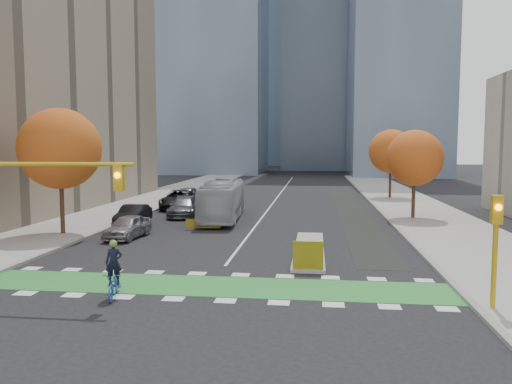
% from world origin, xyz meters
% --- Properties ---
extents(ground, '(300.00, 300.00, 0.00)m').
position_xyz_m(ground, '(0.00, 0.00, 0.00)').
color(ground, black).
rests_on(ground, ground).
extents(sidewalk_west, '(7.00, 120.00, 0.15)m').
position_xyz_m(sidewalk_west, '(-13.50, 20.00, 0.07)').
color(sidewalk_west, gray).
rests_on(sidewalk_west, ground).
extents(sidewalk_east, '(7.00, 120.00, 0.15)m').
position_xyz_m(sidewalk_east, '(13.50, 20.00, 0.07)').
color(sidewalk_east, gray).
rests_on(sidewalk_east, ground).
extents(curb_west, '(0.30, 120.00, 0.16)m').
position_xyz_m(curb_west, '(-10.00, 20.00, 0.07)').
color(curb_west, gray).
rests_on(curb_west, ground).
extents(curb_east, '(0.30, 120.00, 0.16)m').
position_xyz_m(curb_east, '(10.00, 20.00, 0.07)').
color(curb_east, gray).
rests_on(curb_east, ground).
extents(bike_crossing, '(20.00, 3.00, 0.01)m').
position_xyz_m(bike_crossing, '(0.00, 1.50, 0.01)').
color(bike_crossing, '#297E2F').
rests_on(bike_crossing, ground).
extents(centre_line, '(0.15, 70.00, 0.01)m').
position_xyz_m(centre_line, '(0.00, 40.00, 0.01)').
color(centre_line, silver).
rests_on(centre_line, ground).
extents(bike_lane_paint, '(2.50, 50.00, 0.01)m').
position_xyz_m(bike_lane_paint, '(7.50, 30.00, 0.01)').
color(bike_lane_paint, black).
rests_on(bike_lane_paint, ground).
extents(median_island, '(1.60, 10.00, 0.16)m').
position_xyz_m(median_island, '(4.00, 9.00, 0.08)').
color(median_island, gray).
rests_on(median_island, ground).
extents(hazard_board, '(1.40, 0.12, 1.30)m').
position_xyz_m(hazard_board, '(4.00, 4.20, 0.80)').
color(hazard_board, yellow).
rests_on(hazard_board, median_island).
extents(tower_nw, '(22.00, 22.00, 70.00)m').
position_xyz_m(tower_nw, '(-18.00, 90.00, 35.00)').
color(tower_nw, '#47566B').
rests_on(tower_nw, ground).
extents(tower_ne, '(18.00, 24.00, 60.00)m').
position_xyz_m(tower_ne, '(20.00, 85.00, 30.00)').
color(tower_ne, '#47566B').
rests_on(tower_ne, ground).
extents(tower_far, '(26.00, 26.00, 80.00)m').
position_xyz_m(tower_far, '(-4.00, 140.00, 40.00)').
color(tower_far, '#47566B').
rests_on(tower_far, ground).
extents(tree_west, '(5.20, 5.20, 8.22)m').
position_xyz_m(tree_west, '(-12.00, 12.00, 5.62)').
color(tree_west, '#332114').
rests_on(tree_west, ground).
extents(tree_east_near, '(4.40, 4.40, 7.08)m').
position_xyz_m(tree_east_near, '(12.00, 22.00, 4.86)').
color(tree_east_near, '#332114').
rests_on(tree_east_near, ground).
extents(tree_east_far, '(4.80, 4.80, 7.65)m').
position_xyz_m(tree_east_far, '(12.50, 38.00, 5.24)').
color(tree_east_far, '#332114').
rests_on(tree_east_far, ground).
extents(traffic_signal_east, '(0.35, 0.43, 4.10)m').
position_xyz_m(traffic_signal_east, '(10.50, -0.51, 2.73)').
color(traffic_signal_east, '#BF9914').
rests_on(traffic_signal_east, ground).
extents(cyclist, '(1.05, 2.03, 2.23)m').
position_xyz_m(cyclist, '(-3.29, -0.50, 0.74)').
color(cyclist, '#22469D').
rests_on(cyclist, ground).
extents(bus, '(3.37, 11.21, 3.08)m').
position_xyz_m(bus, '(-3.00, 20.33, 1.54)').
color(bus, '#A1A7A9').
rests_on(bus, ground).
extents(parked_car_a, '(2.10, 4.44, 1.47)m').
position_xyz_m(parked_car_a, '(-7.42, 11.50, 0.73)').
color(parked_car_a, '#95959A').
rests_on(parked_car_a, ground).
extents(parked_car_b, '(1.77, 4.62, 1.50)m').
position_xyz_m(parked_car_b, '(-8.95, 16.50, 0.75)').
color(parked_car_b, black).
rests_on(parked_car_b, ground).
extents(parked_car_c, '(2.72, 5.51, 1.54)m').
position_xyz_m(parked_car_c, '(-6.50, 21.50, 0.77)').
color(parked_car_c, '#545459').
rests_on(parked_car_c, ground).
extents(parked_car_d, '(3.34, 6.40, 1.72)m').
position_xyz_m(parked_car_d, '(-8.27, 26.50, 0.86)').
color(parked_car_d, black).
rests_on(parked_car_d, ground).
extents(parked_car_e, '(2.17, 4.74, 1.57)m').
position_xyz_m(parked_car_e, '(-9.00, 32.00, 0.79)').
color(parked_car_e, gray).
rests_on(parked_car_e, ground).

